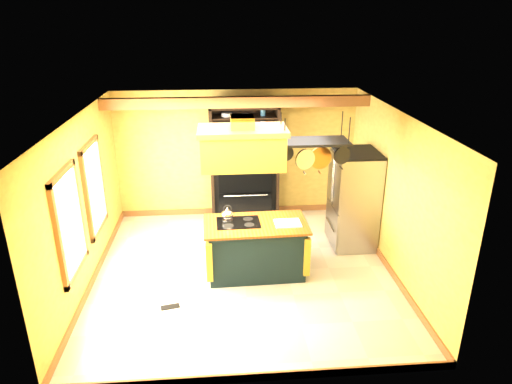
{
  "coord_description": "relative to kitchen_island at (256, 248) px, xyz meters",
  "views": [
    {
      "loc": [
        -0.34,
        -6.75,
        4.15
      ],
      "look_at": [
        0.24,
        0.3,
        1.35
      ],
      "focal_mm": 32.0,
      "sensor_mm": 36.0,
      "label": 1
    }
  ],
  "objects": [
    {
      "name": "range_hood",
      "position": [
        -0.2,
        -0.0,
        1.77
      ],
      "size": [
        1.35,
        0.76,
        0.8
      ],
      "color": "gold",
      "rests_on": "ceiling"
    },
    {
      "name": "ceiling_beam",
      "position": [
        -0.2,
        1.71,
        2.12
      ],
      "size": [
        5.0,
        0.15,
        0.2
      ],
      "primitive_type": "cube",
      "color": "#985E2F",
      "rests_on": "ceiling"
    },
    {
      "name": "floor",
      "position": [
        -0.2,
        0.01,
        -0.47
      ],
      "size": [
        5.0,
        5.0,
        0.0
      ],
      "primitive_type": "plane",
      "color": "beige",
      "rests_on": "ground"
    },
    {
      "name": "wall_left",
      "position": [
        -2.7,
        0.01,
        0.88
      ],
      "size": [
        0.02,
        5.0,
        2.7
      ],
      "primitive_type": "cube",
      "color": "gold",
      "rests_on": "floor"
    },
    {
      "name": "floor_register",
      "position": [
        -1.37,
        -0.9,
        -0.46
      ],
      "size": [
        0.3,
        0.17,
        0.01
      ],
      "primitive_type": "cube",
      "rotation": [
        0.0,
        0.0,
        0.21
      ],
      "color": "black",
      "rests_on": "floor"
    },
    {
      "name": "ceiling",
      "position": [
        -0.2,
        0.01,
        2.23
      ],
      "size": [
        5.0,
        5.0,
        0.0
      ],
      "primitive_type": "plane",
      "rotation": [
        3.14,
        0.0,
        0.0
      ],
      "color": "white",
      "rests_on": "wall_back"
    },
    {
      "name": "pot_rack",
      "position": [
        0.91,
        0.0,
        1.72
      ],
      "size": [
        1.15,
        0.54,
        0.9
      ],
      "color": "black",
      "rests_on": "ceiling"
    },
    {
      "name": "wall_right",
      "position": [
        2.3,
        0.01,
        0.88
      ],
      "size": [
        0.02,
        5.0,
        2.7
      ],
      "primitive_type": "cube",
      "color": "gold",
      "rests_on": "floor"
    },
    {
      "name": "kitchen_island",
      "position": [
        0.0,
        0.0,
        0.0
      ],
      "size": [
        1.72,
        0.99,
        1.11
      ],
      "rotation": [
        0.0,
        0.0,
        0.03
      ],
      "color": "black",
      "rests_on": "floor"
    },
    {
      "name": "wall_front",
      "position": [
        -0.2,
        -2.49,
        0.88
      ],
      "size": [
        5.0,
        0.02,
        2.7
      ],
      "primitive_type": "cube",
      "color": "gold",
      "rests_on": "floor"
    },
    {
      "name": "wall_back",
      "position": [
        -0.2,
        2.51,
        0.88
      ],
      "size": [
        5.0,
        0.02,
        2.7
      ],
      "primitive_type": "cube",
      "color": "gold",
      "rests_on": "floor"
    },
    {
      "name": "hutch",
      "position": [
        -0.05,
        2.25,
        0.47
      ],
      "size": [
        1.39,
        0.63,
        2.46
      ],
      "color": "black",
      "rests_on": "floor"
    },
    {
      "name": "refrigerator",
      "position": [
        1.89,
        0.89,
        0.4
      ],
      "size": [
        0.78,
        0.92,
        1.79
      ],
      "color": "#92949A",
      "rests_on": "floor"
    },
    {
      "name": "window_far",
      "position": [
        -2.67,
        0.61,
        0.93
      ],
      "size": [
        0.06,
        1.06,
        1.56
      ],
      "color": "#985E2F",
      "rests_on": "wall_left"
    },
    {
      "name": "window_near",
      "position": [
        -2.67,
        -0.79,
        0.93
      ],
      "size": [
        0.06,
        1.06,
        1.56
      ],
      "color": "#985E2F",
      "rests_on": "wall_left"
    }
  ]
}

